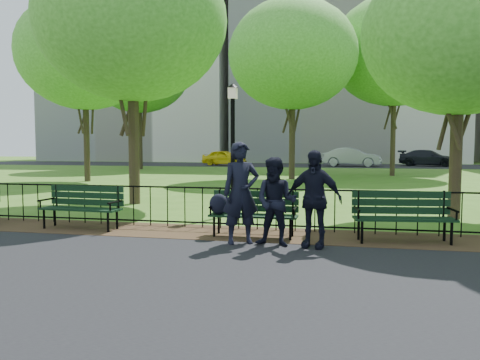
% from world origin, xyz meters
% --- Properties ---
extents(ground, '(120.00, 120.00, 0.00)m').
position_xyz_m(ground, '(0.00, 0.00, 0.00)').
color(ground, '#3B691B').
extents(asphalt_path, '(60.00, 9.20, 0.01)m').
position_xyz_m(asphalt_path, '(0.00, -3.40, 0.01)').
color(asphalt_path, black).
rests_on(asphalt_path, ground).
extents(dirt_strip, '(60.00, 1.60, 0.01)m').
position_xyz_m(dirt_strip, '(0.00, 1.50, 0.01)').
color(dirt_strip, '#382517').
rests_on(dirt_strip, ground).
extents(far_street, '(70.00, 9.00, 0.01)m').
position_xyz_m(far_street, '(0.00, 35.00, 0.01)').
color(far_street, black).
rests_on(far_street, ground).
extents(iron_fence, '(24.06, 0.06, 1.00)m').
position_xyz_m(iron_fence, '(0.00, 2.00, 0.50)').
color(iron_fence, black).
rests_on(iron_fence, ground).
extents(apartment_west, '(22.00, 15.00, 26.00)m').
position_xyz_m(apartment_west, '(-22.00, 48.00, 13.00)').
color(apartment_west, silver).
rests_on(apartment_west, ground).
extents(apartment_mid, '(24.00, 15.00, 30.00)m').
position_xyz_m(apartment_mid, '(2.00, 48.00, 15.00)').
color(apartment_mid, silver).
rests_on(apartment_mid, ground).
extents(park_bench_main, '(1.71, 0.55, 0.97)m').
position_xyz_m(park_bench_main, '(-0.40, 1.24, 0.59)').
color(park_bench_main, black).
rests_on(park_bench_main, ground).
extents(park_bench_left_a, '(1.80, 0.65, 1.00)m').
position_xyz_m(park_bench_left_a, '(-3.88, 1.40, 0.57)').
color(park_bench_left_a, black).
rests_on(park_bench_left_a, ground).
extents(park_bench_right_a, '(1.85, 0.78, 1.02)m').
position_xyz_m(park_bench_right_a, '(2.63, 1.36, 0.58)').
color(park_bench_right_a, black).
rests_on(park_bench_right_a, ground).
extents(lamppost, '(0.30, 0.30, 3.37)m').
position_xyz_m(lamppost, '(-1.21, 4.11, 1.83)').
color(lamppost, black).
rests_on(lamppost, ground).
extents(tree_near_w, '(5.72, 5.72, 7.97)m').
position_xyz_m(tree_near_w, '(-4.67, 5.69, 5.53)').
color(tree_near_w, '#2D2116').
rests_on(tree_near_w, ground).
extents(tree_near_e, '(4.62, 4.62, 6.44)m').
position_xyz_m(tree_near_e, '(4.24, 4.58, 4.47)').
color(tree_near_e, '#2D2116').
rests_on(tree_near_e, ground).
extents(tree_mid_w, '(6.53, 6.53, 9.10)m').
position_xyz_m(tree_mid_w, '(-10.88, 13.64, 6.32)').
color(tree_mid_w, '#2D2116').
rests_on(tree_mid_w, ground).
extents(tree_far_c, '(6.76, 6.76, 9.42)m').
position_xyz_m(tree_far_c, '(-1.00, 17.31, 6.54)').
color(tree_far_c, '#2D2116').
rests_on(tree_far_c, ground).
extents(tree_far_e, '(7.54, 7.54, 10.50)m').
position_xyz_m(tree_far_e, '(4.56, 21.35, 7.30)').
color(tree_far_e, '#2D2116').
rests_on(tree_far_e, ground).
extents(tree_far_w, '(7.80, 7.80, 10.87)m').
position_xyz_m(tree_far_w, '(-13.33, 25.55, 7.55)').
color(tree_far_w, '#2D2116').
rests_on(tree_far_w, ground).
extents(person_left, '(0.79, 0.68, 1.84)m').
position_xyz_m(person_left, '(-0.25, 0.59, 0.93)').
color(person_left, black).
rests_on(person_left, asphalt_path).
extents(person_mid, '(0.81, 0.50, 1.57)m').
position_xyz_m(person_mid, '(0.40, 0.50, 0.80)').
color(person_mid, black).
rests_on(person_mid, asphalt_path).
extents(person_right, '(1.06, 0.63, 1.70)m').
position_xyz_m(person_right, '(1.05, 0.54, 0.86)').
color(person_right, black).
rests_on(person_right, asphalt_path).
extents(taxi, '(4.25, 2.34, 1.37)m').
position_xyz_m(taxi, '(-8.67, 33.24, 0.70)').
color(taxi, yellow).
rests_on(taxi, far_street).
extents(sedan_silver, '(5.03, 2.34, 1.60)m').
position_xyz_m(sedan_silver, '(2.55, 33.27, 0.81)').
color(sedan_silver, '#929499').
rests_on(sedan_silver, far_street).
extents(sedan_dark, '(5.22, 3.64, 1.40)m').
position_xyz_m(sedan_dark, '(8.99, 35.20, 0.71)').
color(sedan_dark, black).
rests_on(sedan_dark, far_street).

